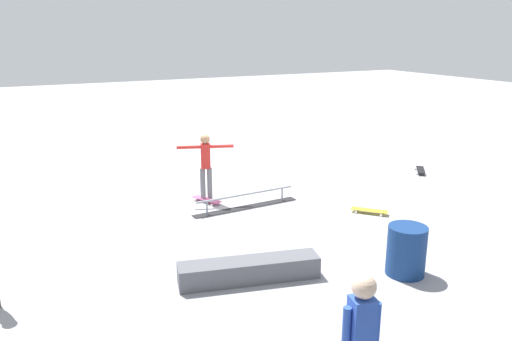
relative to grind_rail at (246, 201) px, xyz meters
The scene contains 8 objects.
ground_plane 0.31m from the grind_rail, 140.87° to the left, with size 60.00×60.00×0.00m, color #9E9EA3.
grind_rail is the anchor object (origin of this frame).
skate_ledge 3.47m from the grind_rail, 64.99° to the left, with size 2.29×0.45×0.36m, color #595960.
skater_main 1.29m from the grind_rail, 50.90° to the right, with size 1.25×0.50×1.61m.
skateboard_main 0.99m from the grind_rail, 47.40° to the right, with size 0.51×0.81×0.09m.
loose_skateboard_black 5.70m from the grind_rail, behind, with size 0.67×0.74×0.09m.
loose_skateboard_yellow 2.75m from the grind_rail, 144.88° to the left, with size 0.68×0.73×0.09m.
trash_bin 4.23m from the grind_rail, 102.78° to the left, with size 0.64×0.64×0.84m, color navy.
Camera 1 is at (4.94, 9.65, 3.93)m, focal length 35.59 mm.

